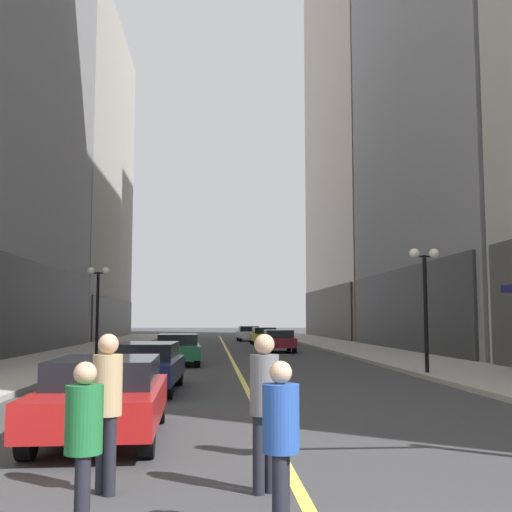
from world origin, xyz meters
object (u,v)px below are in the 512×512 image
Objects in this scene: pedestrian_in_grey_suit at (264,399)px; street_lamp_right_mid at (425,282)px; car_yellow at (264,335)px; pedestrian_in_tan_trench at (107,399)px; car_navy at (145,365)px; pedestrian_in_green_parka at (84,437)px; car_maroon at (278,340)px; car_red at (104,395)px; car_green at (178,348)px; street_lamp_left_far at (98,292)px; pedestrian_in_blue_hoodie at (281,436)px; car_white at (248,333)px.

pedestrian_in_grey_suit is 0.41× the size of street_lamp_right_mid.
pedestrian_in_tan_trench is at bearing -97.23° from car_yellow.
car_navy is 11.96m from pedestrian_in_green_parka.
street_lamp_right_mid is at bearing -78.27° from car_maroon.
pedestrian_in_green_parka is (0.64, -5.04, 0.21)m from car_red.
pedestrian_in_grey_suit is (2.04, -20.52, 0.34)m from car_green.
car_green is 22.02m from pedestrian_in_green_parka.
street_lamp_left_far reaches higher than pedestrian_in_grey_suit.
street_lamp_right_mid is (9.22, 10.70, 2.54)m from car_red.
pedestrian_in_blue_hoodie is at bearing -84.67° from car_green.
street_lamp_right_mid reaches higher than car_yellow.
car_maroon and car_yellow have the same top height.
pedestrian_in_blue_hoodie is 1.59m from pedestrian_in_grey_suit.
car_green and car_yellow have the same top height.
car_navy is 3.00× the size of pedestrian_in_blue_hoodie.
car_maroon is 16.94m from street_lamp_right_mid.
pedestrian_in_green_parka is 25.29m from street_lamp_left_far.
street_lamp_right_mid reaches higher than pedestrian_in_green_parka.
pedestrian_in_grey_suit reaches higher than pedestrian_in_blue_hoodie.
car_red is at bearing -96.39° from car_white.
pedestrian_in_tan_trench reaches higher than car_yellow.
street_lamp_left_far is 15.70m from street_lamp_right_mid.
car_navy is 12.28m from pedestrian_in_blue_hoodie.
pedestrian_in_blue_hoodie is (1.79, -0.09, 0.00)m from pedestrian_in_green_parka.
car_yellow is at bearing 79.25° from car_navy.
car_red is 2.79× the size of pedestrian_in_blue_hoodie.
car_red and car_white have the same top height.
car_red is 1.01× the size of street_lamp_right_mid.
car_green is 22.20m from pedestrian_in_blue_hoodie.
car_navy and car_white have the same top height.
street_lamp_left_far is at bearing 144.55° from car_green.
car_navy is 21.03m from car_maroon.
pedestrian_in_grey_suit is (1.77, 1.49, 0.14)m from pedestrian_in_green_parka.
car_maroon is 32.41m from pedestrian_in_blue_hoodie.
street_lamp_left_far is (-3.58, 19.78, 2.54)m from car_red.
car_green is 1.00× the size of street_lamp_right_mid.
car_navy is 10.08m from car_green.
pedestrian_in_tan_trench reaches higher than car_white.
street_lamp_left_far reaches higher than car_red.
street_lamp_left_far is (-4.22, 24.82, 2.33)m from pedestrian_in_green_parka.
pedestrian_in_green_parka is at bearing -86.82° from car_navy.
pedestrian_in_tan_trench is at bearing -95.26° from car_white.
street_lamp_right_mid is at bearing 58.67° from pedestrian_in_tan_trench.
car_green is 2.77× the size of pedestrian_in_blue_hoodie.
car_navy is 13.60m from street_lamp_left_far.
car_green is at bearing 144.67° from street_lamp_right_mid.
car_maroon is at bearing -87.90° from car_white.
car_green is at bearing -99.39° from car_white.
car_red and car_yellow have the same top height.
car_red is 38.08m from car_yellow.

